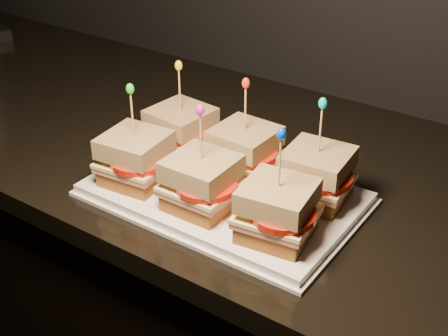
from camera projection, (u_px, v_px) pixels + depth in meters
The scene contains 45 objects.
granite_slab at pixel (251, 165), 1.08m from camera, with size 2.72×0.64×0.04m, color black.
platter at pixel (224, 194), 0.95m from camera, with size 0.39×0.24×0.02m, color white.
platter_rim at pixel (224, 197), 0.95m from camera, with size 0.41×0.26×0.01m, color white.
sandwich_0_bread_bot at pixel (182, 146), 1.04m from camera, with size 0.09×0.09×0.02m, color brown.
sandwich_0_ham at pixel (181, 137), 1.03m from camera, with size 0.10×0.09×0.01m, color #BD6B62.
sandwich_0_cheese at pixel (181, 133), 1.03m from camera, with size 0.10×0.10×0.01m, color #FFEC9A.
sandwich_0_tomato at pixel (185, 132), 1.01m from camera, with size 0.09×0.09×0.01m, color red.
sandwich_0_bread_top at pixel (181, 118), 1.01m from camera, with size 0.09×0.09×0.03m, color #593211.
sandwich_0_pick at pixel (180, 92), 0.99m from camera, with size 0.00×0.00×0.09m, color tan.
sandwich_0_frill at pixel (179, 66), 0.97m from camera, with size 0.01×0.01×0.02m, color yellow.
sandwich_1_bread_bot at pixel (244, 167), 0.98m from camera, with size 0.09×0.09×0.02m, color brown.
sandwich_1_ham at pixel (244, 158), 0.97m from camera, with size 0.10×0.09×0.01m, color #BD6B62.
sandwich_1_cheese at pixel (244, 154), 0.97m from camera, with size 0.10×0.10×0.01m, color #FFEC9A.
sandwich_1_tomato at pixel (249, 153), 0.95m from camera, with size 0.09×0.09×0.01m, color red.
sandwich_1_bread_top at pixel (245, 138), 0.95m from camera, with size 0.09×0.09×0.03m, color #593211.
sandwich_1_pick at pixel (245, 111), 0.93m from camera, with size 0.00×0.00×0.09m, color tan.
sandwich_1_frill at pixel (246, 83), 0.91m from camera, with size 0.01×0.01×0.02m, color red.
sandwich_2_bread_bot at pixel (315, 191), 0.92m from camera, with size 0.09×0.09×0.02m, color brown.
sandwich_2_ham at pixel (316, 182), 0.91m from camera, with size 0.10×0.09×0.01m, color #BD6B62.
sandwich_2_cheese at pixel (316, 177), 0.91m from camera, with size 0.10×0.10×0.01m, color #FFEC9A.
sandwich_2_tomato at pixel (322, 177), 0.89m from camera, with size 0.09×0.09×0.01m, color red.
sandwich_2_bread_top at pixel (318, 161), 0.89m from camera, with size 0.09×0.09×0.03m, color #593211.
sandwich_2_pick at pixel (320, 133), 0.87m from camera, with size 0.00×0.00×0.09m, color tan.
sandwich_2_frill at pixel (323, 103), 0.85m from camera, with size 0.01×0.01×0.02m, color #06B8B6.
sandwich_3_bread_bot at pixel (137, 174), 0.96m from camera, with size 0.09×0.09×0.02m, color brown.
sandwich_3_ham at pixel (136, 165), 0.95m from camera, with size 0.10×0.09×0.01m, color #BD6B62.
sandwich_3_cheese at pixel (136, 161), 0.95m from camera, with size 0.10×0.10×0.01m, color #FFEC9A.
sandwich_3_tomato at pixel (139, 160), 0.93m from camera, with size 0.09×0.09×0.01m, color red.
sandwich_3_bread_top at pixel (135, 145), 0.93m from camera, with size 0.09×0.09×0.03m, color #593211.
sandwich_3_pick at pixel (132, 117), 0.91m from camera, with size 0.00×0.00×0.09m, color tan.
sandwich_3_frill at pixel (130, 89), 0.89m from camera, with size 0.01×0.01×0.02m, color green.
sandwich_4_bread_bot at pixel (202, 199), 0.90m from camera, with size 0.09×0.09×0.02m, color brown.
sandwich_4_ham at pixel (202, 189), 0.89m from camera, with size 0.10×0.09×0.01m, color #BD6B62.
sandwich_4_cheese at pixel (202, 185), 0.89m from camera, with size 0.10×0.10×0.01m, color #FFEC9A.
sandwich_4_tomato at pixel (206, 185), 0.87m from camera, with size 0.09×0.09×0.01m, color red.
sandwich_4_bread_top at pixel (201, 168), 0.87m from camera, with size 0.09×0.09×0.03m, color #593211.
sandwich_4_pick at pixel (201, 140), 0.85m from camera, with size 0.00×0.00×0.09m, color tan.
sandwich_4_frill at pixel (200, 110), 0.83m from camera, with size 0.01×0.01×0.02m, color #CF1FA7.
sandwich_5_bread_bot at pixel (276, 228), 0.84m from camera, with size 0.09×0.09×0.02m, color brown.
sandwich_5_ham at pixel (277, 218), 0.83m from camera, with size 0.10×0.09×0.01m, color #BD6B62.
sandwich_5_cheese at pixel (277, 213), 0.83m from camera, with size 0.10×0.10×0.01m, color #FFEC9A.
sandwich_5_tomato at pixel (283, 214), 0.81m from camera, with size 0.09×0.09×0.01m, color red.
sandwich_5_bread_top at pixel (278, 196), 0.81m from camera, with size 0.09×0.09×0.03m, color #593211.
sandwich_5_pick at pixel (280, 166), 0.79m from camera, with size 0.00×0.00×0.09m, color tan.
sandwich_5_frill at pixel (281, 134), 0.77m from camera, with size 0.01×0.01×0.02m, color #0238CD.
Camera 1 is at (0.55, 0.89, 1.47)m, focal length 50.00 mm.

